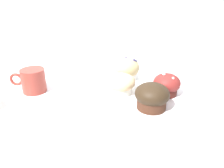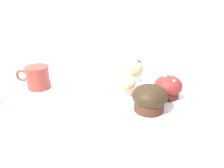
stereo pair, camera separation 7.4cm
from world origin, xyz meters
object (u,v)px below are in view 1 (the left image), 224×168
at_px(muffin_back_left, 121,84).
at_px(muffin_front_center, 127,69).
at_px(coffee_cup, 33,80).
at_px(muffin_front_left, 167,85).
at_px(muffin_back_right, 152,96).

bearing_deg(muffin_back_left, muffin_front_center, 76.69).
bearing_deg(muffin_front_center, coffee_cup, -162.39).
bearing_deg(muffin_front_left, muffin_back_right, -126.03).
bearing_deg(muffin_front_left, muffin_front_center, 131.72).
height_order(muffin_front_center, muffin_back_right, muffin_front_center).
bearing_deg(muffin_back_right, muffin_front_center, 103.76).
height_order(muffin_back_right, coffee_cup, coffee_cup).
xyz_separation_m(muffin_front_center, muffin_back_right, (0.06, -0.24, -0.00)).
distance_m(muffin_front_center, muffin_front_left, 0.19).
height_order(muffin_front_left, coffee_cup, coffee_cup).
height_order(muffin_front_center, muffin_front_left, muffin_front_center).
height_order(muffin_back_left, muffin_back_right, muffin_back_right).
bearing_deg(muffin_back_left, coffee_cup, 176.30).
xyz_separation_m(muffin_front_left, coffee_cup, (-0.47, 0.03, 0.01)).
bearing_deg(coffee_cup, muffin_front_left, -3.94).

